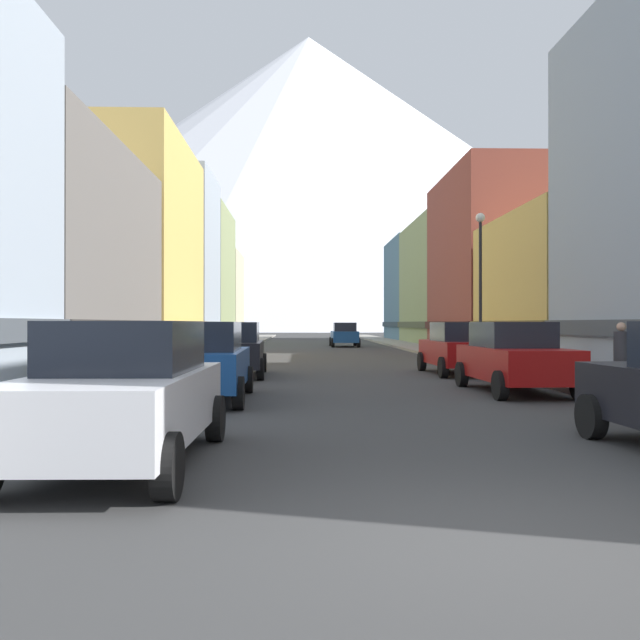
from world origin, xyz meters
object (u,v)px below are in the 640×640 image
car_driving_0 (344,334)px  pedestrian_1 (554,351)px  potted_plant_1 (52,380)px  car_left_0 (123,392)px  potted_plant_2 (152,352)px  streetlamp_right (480,265)px  car_right_2 (459,348)px  car_left_2 (234,349)px  car_right_1 (514,357)px  car_left_1 (203,361)px  pedestrian_0 (621,358)px

car_driving_0 → pedestrian_1: bearing=-80.8°
potted_plant_1 → pedestrian_1: 14.49m
car_left_0 → potted_plant_2: bearing=101.3°
pedestrian_1 → streetlamp_right: (-0.90, 5.13, 3.10)m
car_right_2 → car_driving_0: size_ratio=1.01×
car_left_2 → potted_plant_2: car_left_2 is taller
car_right_1 → streetlamp_right: (1.55, 8.90, 3.09)m
car_left_2 → potted_plant_1: size_ratio=5.67×
car_right_2 → potted_plant_2: 10.93m
car_left_1 → pedestrian_0: size_ratio=2.73×
car_right_2 → potted_plant_2: bearing=171.2°
car_right_2 → pedestrian_1: bearing=-41.8°
car_left_0 → car_driving_0: (5.40, 40.76, 0.00)m
potted_plant_1 → potted_plant_2: size_ratio=0.80×
car_left_0 → car_right_1: same height
car_right_2 → potted_plant_1: car_right_2 is taller
car_left_0 → car_right_2: size_ratio=1.00×
car_right_2 → potted_plant_1: (-10.80, -8.03, -0.39)m
potted_plant_1 → pedestrian_1: bearing=23.8°
car_left_0 → car_left_2: size_ratio=0.99×
streetlamp_right → car_left_2: bearing=-158.4°
car_left_0 → car_driving_0: size_ratio=1.01×
car_left_0 → car_left_1: same height
car_left_1 → potted_plant_1: car_left_1 is taller
car_left_1 → pedestrian_0: bearing=6.0°
car_driving_0 → potted_plant_1: 35.53m
car_right_2 → pedestrian_0: bearing=-69.5°
pedestrian_0 → pedestrian_1: pedestrian_0 is taller
car_left_1 → potted_plant_2: 9.82m
streetlamp_right → pedestrian_0: bearing=-84.6°
car_left_1 → car_right_2: same height
car_left_0 → car_left_2: 13.63m
pedestrian_0 → car_driving_0: bearing=98.0°
car_driving_0 → pedestrian_0: size_ratio=2.71×
car_driving_0 → streetlamp_right: bearing=-80.9°
car_right_1 → potted_plant_2: car_right_1 is taller
potted_plant_2 → car_left_1: bearing=-71.0°
car_driving_0 → pedestrian_1: size_ratio=2.76×
car_driving_0 → pedestrian_0: bearing=-82.0°
car_right_1 → potted_plant_2: 13.22m
car_left_1 → car_driving_0: bearing=81.0°
car_driving_0 → potted_plant_1: car_driving_0 is taller
car_left_1 → potted_plant_1: (-3.20, -0.41, -0.39)m
car_left_2 → car_driving_0: 27.66m
car_left_0 → potted_plant_2: (-3.20, 15.98, -0.21)m
potted_plant_2 → car_driving_0: bearing=70.9°
potted_plant_1 → potted_plant_2: potted_plant_2 is taller
car_right_1 → potted_plant_1: 11.00m
car_left_2 → pedestrian_0: car_left_2 is taller
potted_plant_1 → pedestrian_0: (13.25, 1.47, 0.38)m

